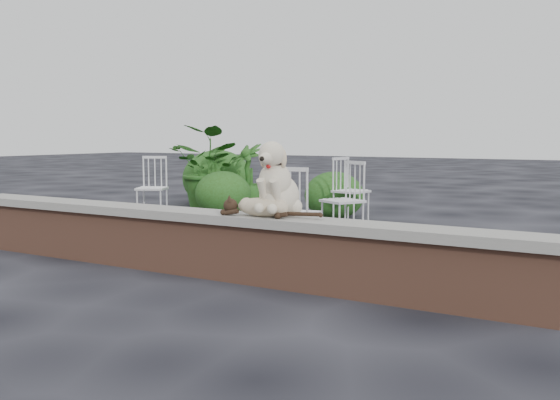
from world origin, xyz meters
The scene contains 12 objects.
ground centered at (0.00, 0.00, 0.00)m, with size 60.00×60.00×0.00m, color black.
brick_wall centered at (0.00, 0.00, 0.25)m, with size 6.00×0.30×0.50m, color brown.
capstone centered at (0.00, 0.00, 0.54)m, with size 6.20×0.40×0.08m, color slate.
dog centered at (0.73, 0.10, 0.90)m, with size 0.42×0.55×0.64m, color beige, non-canonical shape.
cat centered at (0.65, -0.05, 0.67)m, with size 1.06×0.25×0.18m, color tan, non-canonical shape.
chair_e centered at (-0.29, 3.87, 0.47)m, with size 0.56×0.56×0.94m, color white, non-canonical shape.
chair_c centered at (0.30, 1.20, 0.47)m, with size 0.56×0.56×0.94m, color white, non-canonical shape.
chair_a centered at (-3.11, 2.78, 0.47)m, with size 0.56×0.56×0.94m, color white, non-canonical shape.
chair_b centered at (0.18, 2.58, 0.47)m, with size 0.56×0.56×0.94m, color white, non-canonical shape.
potted_plant_a centered at (-2.88, 4.00, 0.71)m, with size 1.28×1.11×1.42m, color #234313.
potted_plant_b centered at (-2.30, 4.17, 0.56)m, with size 0.63×0.63×1.12m, color #234313.
shrubbery centered at (-2.64, 4.49, 0.41)m, with size 3.73×2.17×1.05m.
Camera 1 is at (3.47, -4.52, 1.26)m, focal length 40.68 mm.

